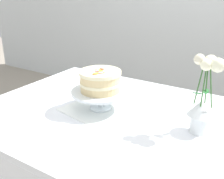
% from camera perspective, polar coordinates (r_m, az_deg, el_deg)
% --- Properties ---
extents(dining_table, '(1.40, 1.00, 0.74)m').
position_cam_1_polar(dining_table, '(1.29, 1.04, -9.63)').
color(dining_table, white).
rests_on(dining_table, ground).
extents(linen_napkin, '(0.38, 0.38, 0.00)m').
position_cam_1_polar(linen_napkin, '(1.32, -2.54, -4.25)').
color(linen_napkin, white).
rests_on(linen_napkin, dining_table).
extents(cake_stand, '(0.29, 0.29, 0.10)m').
position_cam_1_polar(cake_stand, '(1.28, -2.60, -0.97)').
color(cake_stand, silver).
rests_on(cake_stand, linen_napkin).
extents(layer_cake, '(0.20, 0.20, 0.11)m').
position_cam_1_polar(layer_cake, '(1.26, -2.65, 1.92)').
color(layer_cake, beige).
rests_on(layer_cake, cake_stand).
extents(flower_vase, '(0.12, 0.11, 0.34)m').
position_cam_1_polar(flower_vase, '(1.11, 19.31, -2.21)').
color(flower_vase, silver).
rests_on(flower_vase, dining_table).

